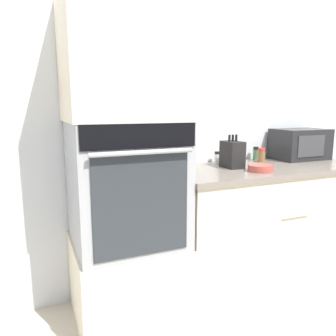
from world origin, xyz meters
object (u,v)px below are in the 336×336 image
Objects in this scene: bowl at (261,168)px; condiment_jar_near at (261,155)px; microwave at (300,144)px; condiment_jar_far at (256,154)px; knife_block at (232,154)px; condiment_jar_mid at (218,157)px; wall_oven at (126,183)px.

condiment_jar_near is (0.24, 0.30, 0.03)m from bowl.
condiment_jar_near is (-0.38, -0.00, -0.07)m from microwave.
microwave reaches higher than condiment_jar_near.
condiment_jar_far is at bearing 164.47° from microwave.
knife_block is 2.12× the size of condiment_jar_near.
wall_oven is at bearing -162.70° from condiment_jar_mid.
knife_block is 0.42m from condiment_jar_far.
microwave is 0.37m from condiment_jar_far.
microwave is 0.72m from knife_block.
microwave is 0.70m from bowl.
wall_oven is 1.72× the size of microwave.
microwave is at bearing -7.38° from condiment_jar_mid.
condiment_jar_far is at bearing 74.97° from condiment_jar_near.
wall_oven reaches higher than bowl.
condiment_jar_mid is (-0.08, 0.39, 0.02)m from bowl.
knife_block is at bearing 2.88° from wall_oven.
wall_oven is at bearing -167.61° from condiment_jar_far.
wall_oven is 6.78× the size of condiment_jar_near.
condiment_jar_far is (1.13, 0.25, 0.08)m from wall_oven.
condiment_jar_mid is at bearing -178.94° from condiment_jar_far.
microwave is at bearing 25.83° from bowl.
knife_block reaches higher than bowl.
wall_oven is at bearing 170.01° from bowl.
condiment_jar_near is (1.10, 0.15, 0.08)m from wall_oven.
knife_block is at bearing -149.99° from condiment_jar_far.
condiment_jar_near is at bearing 17.69° from knife_block.
condiment_jar_near is 1.24× the size of condiment_jar_mid.
microwave is 0.39m from condiment_jar_near.
knife_block is at bearing -171.14° from microwave.
bowl is at bearing -64.05° from knife_block.
bowl is (0.09, -0.19, -0.07)m from knife_block.
condiment_jar_far is (0.36, 0.21, -0.04)m from knife_block.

